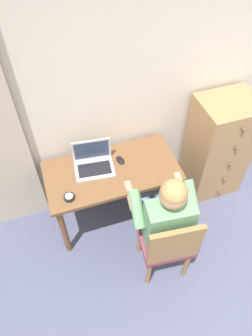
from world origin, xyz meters
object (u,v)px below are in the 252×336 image
(desk, at_px, (112,178))
(laptop, at_px, (93,162))
(desk_clock, at_px, (69,197))
(dresser, at_px, (217,148))
(chair, at_px, (168,243))
(computer_mouse, at_px, (120,160))
(person_seated, at_px, (163,213))

(desk, distance_m, laptop, 0.23)
(desk, xyz_separation_m, desk_clock, (-0.41, -0.18, 0.13))
(desk, height_order, dresser, dresser)
(chair, distance_m, computer_mouse, 0.83)
(desk_clock, bearing_deg, laptop, 44.58)
(desk_clock, bearing_deg, desk, 23.52)
(desk, bearing_deg, chair, -70.05)
(chair, bearing_deg, computer_mouse, 101.07)
(laptop, relative_size, desk_clock, 4.07)
(chair, bearing_deg, laptop, 116.19)
(chair, xyz_separation_m, computer_mouse, (-0.15, 0.78, 0.24))
(desk, height_order, chair, chair)
(chair, bearing_deg, desk, 109.95)
(chair, xyz_separation_m, desk_clock, (-0.67, 0.53, 0.24))
(chair, relative_size, laptop, 2.44)
(dresser, bearing_deg, person_seated, -144.96)
(chair, bearing_deg, desk_clock, 141.84)
(dresser, distance_m, chair, 1.18)
(dresser, bearing_deg, laptop, 179.35)
(desk, bearing_deg, computer_mouse, 35.65)
(desk, distance_m, person_seated, 0.60)
(desk, xyz_separation_m, laptop, (-0.14, 0.09, 0.17))
(laptop, relative_size, computer_mouse, 3.66)
(person_seated, bearing_deg, chair, -95.30)
(dresser, relative_size, desk_clock, 12.64)
(dresser, xyz_separation_m, laptop, (-1.27, 0.01, 0.22))
(chair, relative_size, person_seated, 0.74)
(laptop, distance_m, desk_clock, 0.39)
(person_seated, bearing_deg, computer_mouse, 105.84)
(dresser, distance_m, person_seated, 1.06)
(desk, relative_size, desk_clock, 13.07)
(person_seated, bearing_deg, desk, 117.55)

